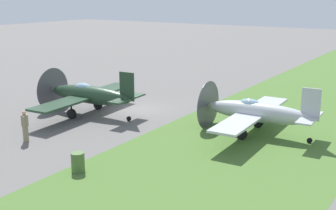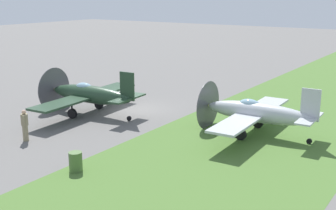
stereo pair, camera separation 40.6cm
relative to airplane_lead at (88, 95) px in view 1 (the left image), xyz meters
name	(u,v)px [view 1 (the left image)]	position (x,y,z in m)	size (l,w,h in m)	color
ground_plane	(136,109)	(2.75, -1.80, -1.35)	(160.00, 160.00, 0.00)	#605E5B
grass_verge	(263,131)	(2.75, -11.00, -1.35)	(120.00, 11.00, 0.01)	#476B2D
airplane_lead	(88,95)	(0.00, 0.00, 0.00)	(9.08, 7.18, 3.23)	#233D28
airplane_wingman	(256,112)	(2.03, -10.80, -0.05)	(8.74, 6.93, 3.12)	#B2B7BC
ground_crew_chief	(25,125)	(-5.92, -0.92, -0.44)	(0.49, 0.46, 1.73)	#847A5B
fuel_drum	(78,162)	(-7.42, -6.23, -0.90)	(0.60, 0.60, 0.90)	#476633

